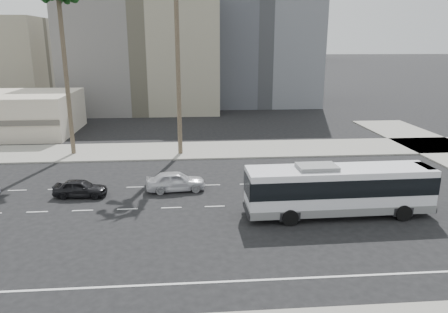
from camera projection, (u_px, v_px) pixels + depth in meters
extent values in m
plane|color=black|center=(257.00, 205.00, 29.37)|extent=(700.00, 700.00, 0.00)
cube|color=gray|center=(234.00, 149.00, 44.24)|extent=(120.00, 7.00, 0.15)
cube|color=slate|center=(144.00, 54.00, 69.26)|extent=(24.00, 18.00, 18.00)
cube|color=#51545C|center=(257.00, 31.00, 76.51)|extent=(20.00, 20.00, 26.00)
cube|color=#B5B3AC|center=(192.00, 23.00, 263.56)|extent=(42.00, 42.00, 44.00)
cube|color=#52565A|center=(301.00, 12.00, 276.74)|extent=(22.00, 22.00, 60.00)
cube|color=silver|center=(339.00, 188.00, 27.26)|extent=(12.14, 2.89, 2.71)
cube|color=black|center=(339.00, 183.00, 27.16)|extent=(12.20, 2.95, 1.15)
cube|color=slate|center=(338.00, 205.00, 27.58)|extent=(12.16, 2.93, 0.52)
cube|color=slate|center=(317.00, 167.00, 26.74)|extent=(2.53, 1.71, 0.31)
cube|color=#262628|center=(426.00, 168.00, 27.39)|extent=(0.66, 1.89, 0.31)
cylinder|color=black|center=(404.00, 213.00, 26.64)|extent=(1.04, 0.31, 1.04)
cylinder|color=black|center=(385.00, 198.00, 29.20)|extent=(1.04, 0.31, 1.04)
cylinder|color=black|center=(289.00, 217.00, 26.05)|extent=(1.04, 0.31, 1.04)
cylinder|color=black|center=(280.00, 202.00, 28.62)|extent=(1.04, 0.31, 1.04)
imported|color=silver|center=(176.00, 181.00, 32.08)|extent=(2.20, 4.63, 1.53)
imported|color=black|center=(80.00, 188.00, 30.85)|extent=(1.85, 3.96, 1.31)
cylinder|color=brown|center=(178.00, 71.00, 40.25)|extent=(0.46, 0.46, 16.75)
cylinder|color=brown|center=(66.00, 79.00, 40.46)|extent=(0.48, 0.48, 15.15)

